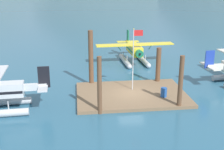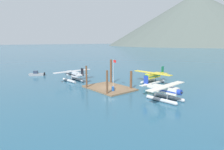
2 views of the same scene
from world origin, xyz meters
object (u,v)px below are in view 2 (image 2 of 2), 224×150
at_px(flagpole, 114,70).
at_px(seaplane_cream_stbd_fwd, 165,92).
at_px(seaplane_silver_port_aft, 73,75).
at_px(boat_grey_open_sw, 36,74).
at_px(fuel_drum, 113,89).
at_px(seaplane_yellow_bow_right, 153,77).

distance_m(flagpole, seaplane_cream_stbd_fwd, 12.77).
bearing_deg(seaplane_silver_port_aft, boat_grey_open_sw, -161.88).
height_order(fuel_drum, seaplane_silver_port_aft, seaplane_silver_port_aft).
relative_size(fuel_drum, boat_grey_open_sw, 0.20).
relative_size(flagpole, fuel_drum, 7.03).
relative_size(seaplane_yellow_bow_right, seaplane_cream_stbd_fwd, 1.00).
relative_size(fuel_drum, seaplane_yellow_bow_right, 0.08).
height_order(flagpole, seaplane_yellow_bow_right, flagpole).
bearing_deg(flagpole, boat_grey_open_sw, -163.97).
relative_size(fuel_drum, seaplane_silver_port_aft, 0.08).
bearing_deg(fuel_drum, seaplane_silver_port_aft, -176.94).
bearing_deg(seaplane_cream_stbd_fwd, boat_grey_open_sw, -166.99).
bearing_deg(seaplane_yellow_bow_right, seaplane_silver_port_aft, -136.69).
distance_m(seaplane_cream_stbd_fwd, boat_grey_open_sw, 40.51).
bearing_deg(flagpole, seaplane_yellow_bow_right, 78.82).
height_order(seaplane_cream_stbd_fwd, boat_grey_open_sw, seaplane_cream_stbd_fwd).
bearing_deg(boat_grey_open_sw, fuel_drum, 10.60).
height_order(fuel_drum, boat_grey_open_sw, boat_grey_open_sw).
bearing_deg(flagpole, fuel_drum, -42.50).
bearing_deg(seaplane_yellow_bow_right, flagpole, -101.18).
bearing_deg(seaplane_yellow_bow_right, fuel_drum, -88.68).
bearing_deg(fuel_drum, seaplane_cream_stbd_fwd, 19.83).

